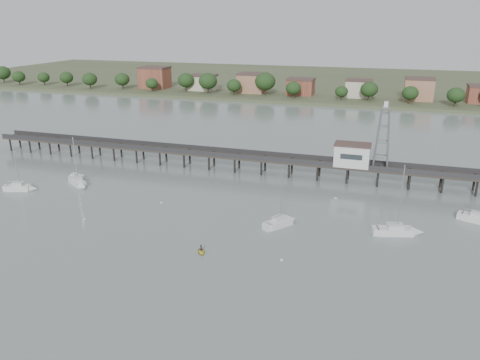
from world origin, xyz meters
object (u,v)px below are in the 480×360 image
Objects in this scene: sailboat_a at (23,188)px; sailboat_b at (79,183)px; white_tender at (77,176)px; yellow_dinghy at (201,253)px; sailboat_c at (283,222)px; pier at (250,157)px; lattice_tower at (383,138)px; sailboat_d at (402,231)px.

sailboat_b is (10.38, 6.39, -0.00)m from sailboat_a.
white_tender is 1.48× the size of yellow_dinghy.
white_tender is at bearing 113.87° from sailboat_c.
pier is 42.89m from white_tender.
sailboat_c is 0.98× the size of sailboat_b.
sailboat_d is (5.04, -26.87, -10.46)m from lattice_tower.
sailboat_a is at bearing 130.73° from yellow_dinghy.
yellow_dinghy is at bearing -30.12° from white_tender.
sailboat_b is at bearing 118.22° from sailboat_c.
pier is 62.75× the size of yellow_dinghy.
pier is 33.15m from sailboat_c.
white_tender is at bearing -155.76° from pier.
lattice_tower is at bearing 85.00° from sailboat_d.
sailboat_b reaches higher than pier.
sailboat_a is at bearing 165.71° from sailboat_d.
lattice_tower reaches higher than yellow_dinghy.
sailboat_c is 50.48m from sailboat_b.
white_tender is at bearing 44.05° from sailboat_a.
sailboat_a is at bearing -115.55° from sailboat_b.
pier is 12.59× the size of sailboat_c.
lattice_tower is 73.42m from white_tender.
sailboat_c is at bearing -10.78° from white_tender.
sailboat_d is (81.77, 1.89, -0.01)m from sailboat_a.
sailboat_b is (-66.36, -22.37, -10.45)m from lattice_tower.
pier is at bearing 65.54° from sailboat_b.
sailboat_a is at bearing 125.60° from sailboat_c.
sailboat_c is at bearing 22.91° from yellow_dinghy.
pier is 45.46m from sailboat_d.
yellow_dinghy is (-10.59, -15.02, -0.65)m from sailboat_c.
sailboat_c is at bearing 24.93° from sailboat_b.
sailboat_c is (-16.36, -29.32, -10.45)m from lattice_tower.
yellow_dinghy is (39.40, -21.97, -0.65)m from sailboat_b.
white_tender is (-38.99, -17.55, -3.37)m from pier.
sailboat_a is at bearing -159.45° from lattice_tower.
sailboat_b is at bearing -47.87° from white_tender.
yellow_dinghy is (-31.99, -17.47, -0.64)m from sailboat_d.
white_tender is (-4.14, 4.82, -0.23)m from sailboat_b.
sailboat_c is 55.40m from white_tender.
yellow_dinghy is at bearing -121.30° from lattice_tower.
sailboat_d is at bearing -3.25° from yellow_dinghy.
lattice_tower is 4.39× the size of white_tender.
sailboat_a is (-76.74, -28.76, -10.45)m from lattice_tower.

